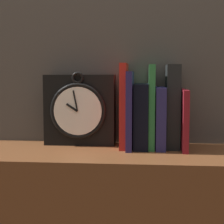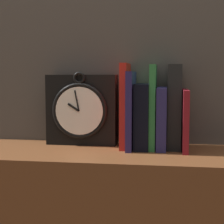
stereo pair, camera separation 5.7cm
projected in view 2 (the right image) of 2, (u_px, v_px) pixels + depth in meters
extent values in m
cube|color=black|center=(82.00, 110.00, 1.16)|extent=(0.21, 0.07, 0.21)
torus|color=black|center=(79.00, 111.00, 1.12)|extent=(0.17, 0.01, 0.17)
cylinder|color=white|center=(79.00, 111.00, 1.11)|extent=(0.14, 0.01, 0.14)
cube|color=black|center=(73.00, 107.00, 1.11)|extent=(0.04, 0.00, 0.03)
cube|color=black|center=(77.00, 101.00, 1.11)|extent=(0.02, 0.00, 0.06)
torus|color=black|center=(79.00, 78.00, 1.11)|extent=(0.04, 0.01, 0.04)
cube|color=red|center=(125.00, 106.00, 1.10)|extent=(0.02, 0.13, 0.25)
cube|color=#221C4E|center=(131.00, 110.00, 1.09)|extent=(0.02, 0.15, 0.22)
cube|color=black|center=(142.00, 116.00, 1.09)|extent=(0.04, 0.14, 0.19)
cube|color=#286F37|center=(153.00, 107.00, 1.09)|extent=(0.02, 0.13, 0.24)
cube|color=#22204F|center=(162.00, 118.00, 1.09)|extent=(0.03, 0.14, 0.18)
cube|color=black|center=(174.00, 107.00, 1.09)|extent=(0.04, 0.12, 0.24)
cube|color=maroon|center=(185.00, 120.00, 1.07)|extent=(0.02, 0.16, 0.17)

